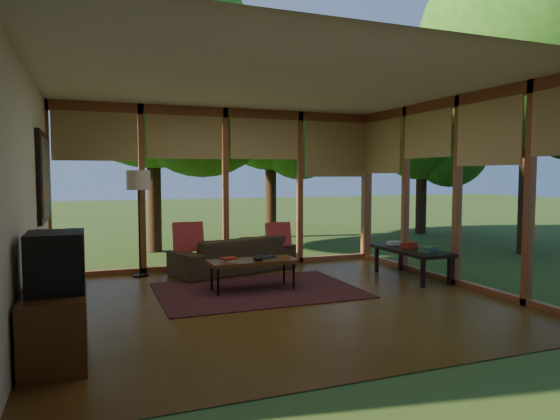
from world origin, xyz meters
name	(u,v)px	position (x,y,z in m)	size (l,w,h in m)	color
floor	(278,301)	(0.00, 0.00, 0.00)	(5.50, 5.50, 0.00)	brown
ceiling	(278,82)	(0.00, 0.00, 2.70)	(5.50, 5.50, 0.00)	white
wall_left	(29,197)	(-2.75, 0.00, 1.35)	(0.04, 5.00, 2.70)	silver
wall_front	(394,205)	(0.00, -2.50, 1.35)	(5.50, 0.04, 2.70)	silver
window_wall_back	(226,188)	(0.00, 2.50, 1.35)	(5.50, 0.12, 2.70)	brown
window_wall_right	(457,191)	(2.75, 0.00, 1.35)	(0.12, 5.00, 2.70)	brown
exterior_lawn	(417,223)	(8.00, 8.00, -0.01)	(40.00, 40.00, 0.00)	#344E1D
tree_nw	(152,61)	(-0.91, 4.82, 3.89)	(4.37, 4.37, 6.08)	#382014
tree_ne	(270,110)	(2.18, 6.32, 3.22)	(3.08, 3.08, 4.77)	#382014
tree_se	(526,43)	(5.89, 1.81, 4.15)	(4.15, 4.15, 6.23)	#382014
tree_far	(417,127)	(6.04, 5.47, 2.86)	(2.84, 2.84, 4.29)	#382014
rug	(258,290)	(-0.05, 0.63, 0.01)	(2.68, 1.90, 0.01)	maroon
sofa	(234,254)	(0.00, 2.00, 0.29)	(2.01, 0.78, 0.59)	#3D2F1E
pillow_left	(188,238)	(-0.75, 1.95, 0.61)	(0.45, 0.15, 0.45)	maroon
pillow_right	(278,235)	(0.75, 1.95, 0.58)	(0.40, 0.13, 0.40)	maroon
ct_book_lower	(229,261)	(-0.46, 0.62, 0.44)	(0.19, 0.14, 0.03)	beige
ct_book_upper	(229,259)	(-0.46, 0.62, 0.47)	(0.19, 0.14, 0.03)	maroon
ct_book_side	(268,257)	(0.14, 0.75, 0.44)	(0.18, 0.13, 0.03)	#151D30
ct_bowl	(258,258)	(-0.06, 0.57, 0.46)	(0.16, 0.16, 0.07)	black
media_cabinet	(55,326)	(-2.47, -1.19, 0.30)	(0.50, 1.00, 0.60)	#5B3418
television	(56,262)	(-2.45, -1.19, 0.85)	(0.45, 0.55, 0.50)	black
console_book_a	(428,250)	(2.40, 0.18, 0.50)	(0.23, 0.17, 0.08)	#345B4B
console_book_b	(409,245)	(2.40, 0.63, 0.50)	(0.21, 0.15, 0.09)	maroon
console_book_c	(394,243)	(2.40, 1.03, 0.48)	(0.21, 0.15, 0.06)	beige
floor_lamp	(138,186)	(-1.45, 2.23, 1.41)	(0.36, 0.36, 1.65)	black
coffee_table	(253,262)	(-0.11, 0.67, 0.39)	(1.20, 0.50, 0.43)	#5B3418
side_console	(411,252)	(2.40, 0.58, 0.41)	(0.60, 1.40, 0.46)	black
wall_painting	(44,177)	(-2.71, 1.40, 1.55)	(0.06, 1.35, 1.15)	black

